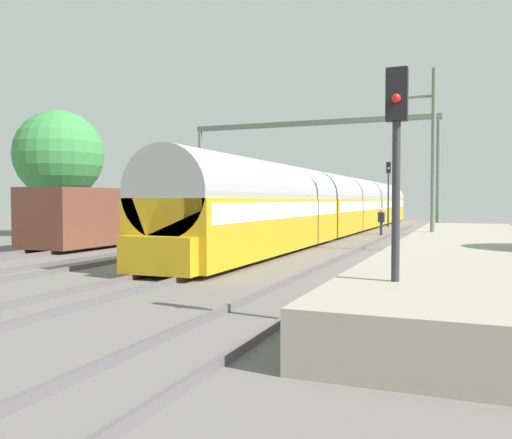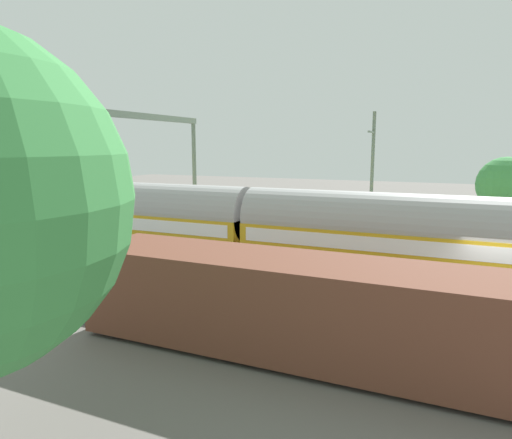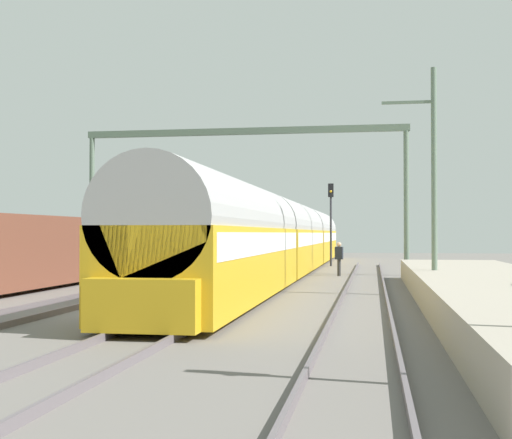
{
  "view_description": "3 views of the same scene",
  "coord_description": "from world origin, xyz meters",
  "views": [
    {
      "loc": [
        10.46,
        -18.55,
        2.31
      ],
      "look_at": [
        2.2,
        2.37,
        1.48
      ],
      "focal_mm": 37.87,
      "sensor_mm": 36.0,
      "label": 1
    },
    {
      "loc": [
        -18.31,
        1.81,
        6.05
      ],
      "look_at": [
        -0.18,
        9.68,
        2.77
      ],
      "focal_mm": 31.47,
      "sensor_mm": 36.0,
      "label": 2
    },
    {
      "loc": [
        6.89,
        -19.23,
        2.19
      ],
      "look_at": [
        1.1,
        15.69,
        2.87
      ],
      "focal_mm": 49.67,
      "sensor_mm": 36.0,
      "label": 3
    }
  ],
  "objects": [
    {
      "name": "ground",
      "position": [
        0.0,
        0.0,
        0.0
      ],
      "size": [
        120.0,
        120.0,
        0.0
      ],
      "primitive_type": "plane",
      "color": "slate"
    },
    {
      "name": "track_west",
      "position": [
        -2.2,
        0.0,
        0.08
      ],
      "size": [
        1.51,
        60.0,
        0.16
      ],
      "color": "#5F575C",
      "rests_on": "ground"
    },
    {
      "name": "track_east",
      "position": [
        2.2,
        0.0,
        0.08
      ],
      "size": [
        1.51,
        60.0,
        0.16
      ],
      "color": "#5F575C",
      "rests_on": "ground"
    },
    {
      "name": "track_far_east",
      "position": [
        6.6,
        0.0,
        0.08
      ],
      "size": [
        1.52,
        60.0,
        0.16
      ],
      "color": "#5F575C",
      "rests_on": "ground"
    },
    {
      "name": "platform",
      "position": [
        10.42,
        2.0,
        0.45
      ],
      "size": [
        4.4,
        28.0,
        0.9
      ],
      "color": "#A39989",
      "rests_on": "ground"
    },
    {
      "name": "passenger_train",
      "position": [
        2.2,
        19.24,
        1.97
      ],
      "size": [
        2.93,
        49.2,
        3.82
      ],
      "color": "gold",
      "rests_on": "ground"
    },
    {
      "name": "freight_car",
      "position": [
        -6.6,
        5.77,
        1.47
      ],
      "size": [
        2.8,
        13.0,
        2.7
      ],
      "color": "brown",
      "rests_on": "ground"
    },
    {
      "name": "person_crossing",
      "position": [
        5.17,
        17.08,
        1.03
      ],
      "size": [
        0.43,
        0.3,
        1.73
      ],
      "rotation": [
        0.0,
        0.0,
        6.11
      ],
      "color": "#2E2E2E",
      "rests_on": "ground"
    },
    {
      "name": "railway_signal_far",
      "position": [
        4.12,
        27.98,
        3.48
      ],
      "size": [
        0.36,
        0.3,
        5.49
      ],
      "color": "#2D2D33",
      "rests_on": "ground"
    },
    {
      "name": "catenary_gantry",
      "position": [
        0.0,
        18.15,
        5.97
      ],
      "size": [
        17.6,
        0.28,
        7.86
      ],
      "color": "#5A6E5D",
      "rests_on": "ground"
    },
    {
      "name": "catenary_pole_east_mid",
      "position": [
        8.95,
        6.12,
        4.15
      ],
      "size": [
        1.9,
        0.2,
        8.0
      ],
      "color": "#5A6E5D",
      "rests_on": "ground"
    }
  ]
}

